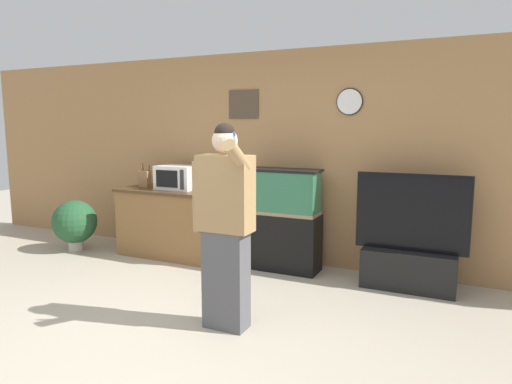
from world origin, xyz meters
name	(u,v)px	position (x,y,z in m)	size (l,w,h in m)	color
ground_plane	(161,339)	(0.00, 0.00, 0.00)	(18.00, 18.00, 0.00)	#B2A893
wall_back_paneled	(279,158)	(0.00, 2.46, 1.30)	(10.00, 0.08, 2.60)	#A87A4C
counter_island	(173,222)	(-1.32, 2.04, 0.44)	(1.44, 0.65, 0.88)	brown
microwave	(178,177)	(-1.25, 2.08, 1.04)	(0.52, 0.37, 0.31)	white
knife_block	(144,179)	(-1.78, 2.06, 1.00)	(0.15, 0.09, 0.32)	olive
aquarium_on_stand	(280,220)	(0.17, 2.10, 0.60)	(0.94, 0.36, 1.20)	black
tv_on_stand	(409,256)	(1.64, 2.07, 0.35)	(1.14, 0.40, 1.21)	black
person_standing	(224,224)	(0.36, 0.43, 0.90)	(0.54, 0.41, 1.72)	#515156
potted_plant	(75,222)	(-2.68, 1.67, 0.39)	(0.59, 0.59, 0.69)	#B2A899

